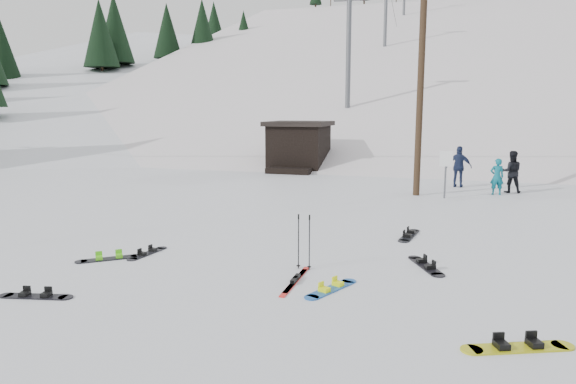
% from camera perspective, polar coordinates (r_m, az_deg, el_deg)
% --- Properties ---
extents(ground, '(200.00, 200.00, 0.00)m').
position_cam_1_polar(ground, '(8.49, -6.68, -14.83)').
color(ground, silver).
rests_on(ground, ground).
extents(ski_slope, '(60.00, 85.24, 65.97)m').
position_cam_1_polar(ski_slope, '(64.03, 14.22, -5.00)').
color(ski_slope, silver).
rests_on(ski_slope, ground).
extents(ridge_left, '(47.54, 95.03, 58.38)m').
position_cam_1_polar(ridge_left, '(69.13, -17.51, -3.25)').
color(ridge_left, silver).
rests_on(ridge_left, ground).
extents(treeline_left, '(20.00, 64.00, 10.00)m').
position_cam_1_polar(treeline_left, '(60.10, -20.83, 5.36)').
color(treeline_left, black).
rests_on(treeline_left, ground).
extents(treeline_crest, '(50.00, 6.00, 10.00)m').
position_cam_1_polar(treeline_crest, '(93.17, 15.70, 6.79)').
color(treeline_crest, black).
rests_on(treeline_crest, ski_slope).
extents(utility_pole, '(2.00, 0.26, 9.00)m').
position_cam_1_polar(utility_pole, '(21.12, 14.55, 12.29)').
color(utility_pole, '#3A2819').
rests_on(utility_pole, ground).
extents(trail_sign, '(0.50, 0.09, 1.85)m').
position_cam_1_polar(trail_sign, '(20.74, 17.14, 2.81)').
color(trail_sign, '#595B60').
rests_on(trail_sign, ground).
extents(lift_hut, '(3.40, 4.10, 2.75)m').
position_cam_1_polar(lift_hut, '(29.25, 1.20, 5.15)').
color(lift_hut, black).
rests_on(lift_hut, ground).
extents(lift_tower_near, '(2.20, 0.36, 8.00)m').
position_cam_1_polar(lift_tower_near, '(38.01, 6.75, 15.85)').
color(lift_tower_near, '#595B60').
rests_on(lift_tower_near, ski_slope).
extents(lift_tower_mid, '(2.20, 0.36, 8.00)m').
position_cam_1_polar(lift_tower_mid, '(58.53, 10.83, 19.83)').
color(lift_tower_mid, '#595B60').
rests_on(lift_tower_mid, ski_slope).
extents(hero_snowboard, '(0.77, 1.39, 0.10)m').
position_cam_1_polar(hero_snowboard, '(10.11, 4.82, -10.61)').
color(hero_snowboard, blue).
rests_on(hero_snowboard, ground).
extents(hero_skis, '(0.14, 1.88, 0.10)m').
position_cam_1_polar(hero_skis, '(10.52, 0.82, -9.77)').
color(hero_skis, red).
rests_on(hero_skis, ground).
extents(ski_poles, '(0.33, 0.09, 1.21)m').
position_cam_1_polar(ski_poles, '(11.15, 1.78, -5.49)').
color(ski_poles, black).
rests_on(ski_poles, ground).
extents(board_scatter_a, '(1.40, 0.52, 0.10)m').
position_cam_1_polar(board_scatter_a, '(10.78, -26.24, -10.30)').
color(board_scatter_a, black).
rests_on(board_scatter_a, ground).
extents(board_scatter_b, '(0.38, 1.32, 0.09)m').
position_cam_1_polar(board_scatter_b, '(12.87, -15.35, -6.55)').
color(board_scatter_b, black).
rests_on(board_scatter_b, ground).
extents(board_scatter_c, '(1.22, 1.06, 0.11)m').
position_cam_1_polar(board_scatter_c, '(12.69, -19.24, -6.96)').
color(board_scatter_c, black).
rests_on(board_scatter_c, ground).
extents(board_scatter_d, '(0.85, 1.45, 0.11)m').
position_cam_1_polar(board_scatter_d, '(11.86, 15.05, -7.87)').
color(board_scatter_d, black).
rests_on(board_scatter_d, ground).
extents(board_scatter_e, '(1.60, 0.87, 0.12)m').
position_cam_1_polar(board_scatter_e, '(8.48, 24.16, -15.42)').
color(board_scatter_e, '#C6C716').
rests_on(board_scatter_e, ground).
extents(board_scatter_f, '(0.48, 1.60, 0.11)m').
position_cam_1_polar(board_scatter_f, '(14.49, 13.30, -4.68)').
color(board_scatter_f, black).
rests_on(board_scatter_f, ground).
extents(skier_teal, '(0.60, 0.45, 1.48)m').
position_cam_1_polar(skier_teal, '(22.36, 22.20, 1.59)').
color(skier_teal, '#0B6374').
rests_on(skier_teal, ground).
extents(skier_dark, '(0.89, 0.72, 1.74)m').
position_cam_1_polar(skier_dark, '(23.17, 23.56, 2.08)').
color(skier_dark, black).
rests_on(skier_dark, ground).
extents(skier_navy, '(1.13, 0.61, 1.82)m').
position_cam_1_polar(skier_navy, '(23.94, 18.48, 2.68)').
color(skier_navy, '#1C2647').
rests_on(skier_navy, ground).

